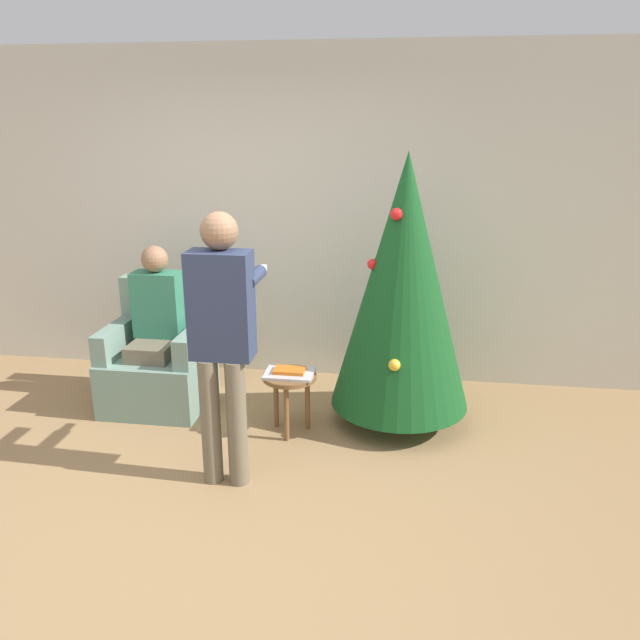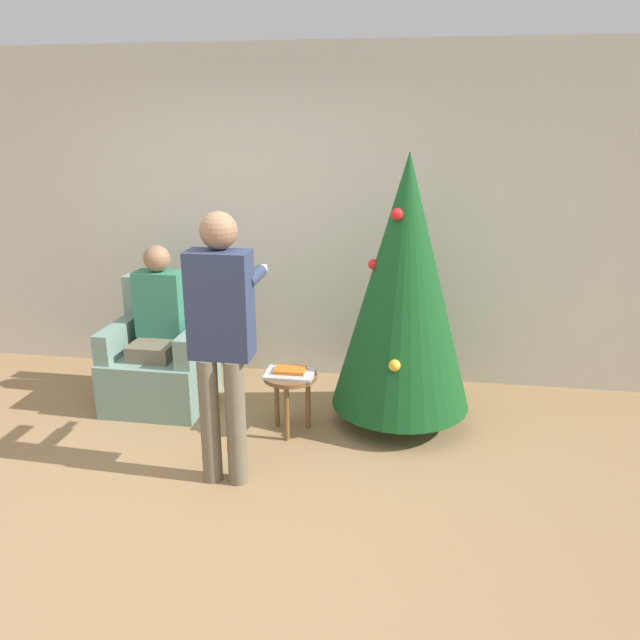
# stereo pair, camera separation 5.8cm
# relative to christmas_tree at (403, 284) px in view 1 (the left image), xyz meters

# --- Properties ---
(ground_plane) EXTENTS (14.00, 14.00, 0.00)m
(ground_plane) POSITION_rel_christmas_tree_xyz_m (-1.12, -1.38, -1.04)
(ground_plane) COLOR #99754C
(wall_back) EXTENTS (8.00, 0.06, 2.70)m
(wall_back) POSITION_rel_christmas_tree_xyz_m (-1.12, 0.85, 0.31)
(wall_back) COLOR beige
(wall_back) RESTS_ON ground_plane
(christmas_tree) EXTENTS (0.99, 0.99, 1.94)m
(christmas_tree) POSITION_rel_christmas_tree_xyz_m (0.00, 0.00, 0.00)
(christmas_tree) COLOR brown
(christmas_tree) RESTS_ON ground_plane
(armchair) EXTENTS (0.73, 0.72, 0.95)m
(armchair) POSITION_rel_christmas_tree_xyz_m (-1.85, 0.08, -0.71)
(armchair) COLOR gray
(armchair) RESTS_ON ground_plane
(person_seated) EXTENTS (0.36, 0.46, 1.23)m
(person_seated) POSITION_rel_christmas_tree_xyz_m (-1.85, 0.05, -0.37)
(person_seated) COLOR #6B604C
(person_seated) RESTS_ON ground_plane
(person_standing) EXTENTS (0.39, 0.57, 1.64)m
(person_standing) POSITION_rel_christmas_tree_xyz_m (-1.02, -0.91, -0.07)
(person_standing) COLOR #6B604C
(person_standing) RESTS_ON ground_plane
(side_stool) EXTENTS (0.38, 0.38, 0.44)m
(side_stool) POSITION_rel_christmas_tree_xyz_m (-0.76, -0.28, -0.68)
(side_stool) COLOR brown
(side_stool) RESTS_ON ground_plane
(laptop) EXTENTS (0.34, 0.25, 0.02)m
(laptop) POSITION_rel_christmas_tree_xyz_m (-0.76, -0.28, -0.60)
(laptop) COLOR silver
(laptop) RESTS_ON side_stool
(book) EXTENTS (0.21, 0.14, 0.02)m
(book) POSITION_rel_christmas_tree_xyz_m (-0.76, -0.28, -0.57)
(book) COLOR orange
(book) RESTS_ON laptop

